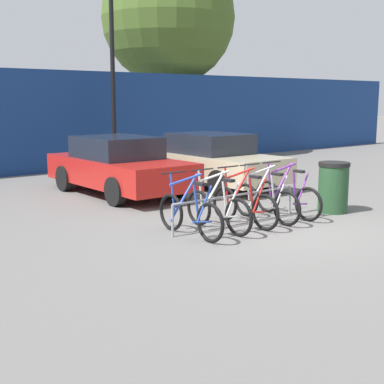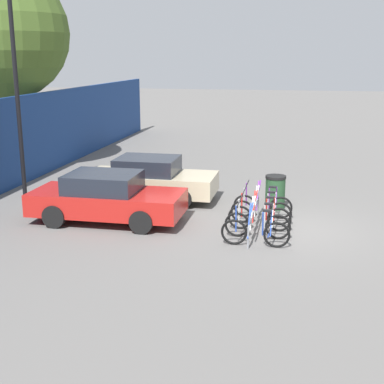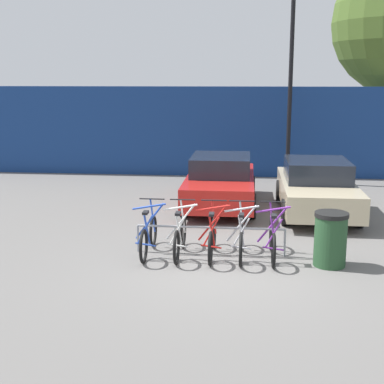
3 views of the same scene
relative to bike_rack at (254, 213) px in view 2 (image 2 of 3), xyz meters
name	(u,v)px [view 2 (image 2 of 3)]	position (x,y,z in m)	size (l,w,h in m)	color
ground_plane	(279,228)	(0.35, -0.68, -0.48)	(120.00, 120.00, 0.00)	#605E5B
bike_rack	(254,213)	(0.00, 0.00, 0.00)	(3.00, 0.04, 0.57)	gray
bicycle_blue	(255,232)	(-1.23, -0.15, -0.10)	(0.68, 1.71, 1.05)	black
bicycle_white	(257,224)	(-0.59, -0.15, -0.10)	(0.68, 1.71, 1.05)	black
bicycle_red	(259,217)	(0.05, -0.15, -0.10)	(0.68, 1.71, 1.05)	black
bicycle_silver	(261,211)	(0.62, -0.15, -0.10)	(0.68, 1.71, 1.05)	black
bicycle_purple	(263,205)	(1.23, -0.15, -0.10)	(0.68, 1.71, 1.05)	black
car_red	(107,198)	(-0.01, 4.15, 0.22)	(1.91, 4.27, 1.40)	red
car_beige	(150,179)	(2.51, 3.59, 0.22)	(1.91, 4.20, 1.40)	#C1B28E
lamp_post	(16,76)	(2.06, 7.83, 3.47)	(0.24, 0.44, 7.18)	black
trash_bin	(275,192)	(2.28, -0.45, 0.04)	(0.63, 0.63, 1.03)	#234728
tree_behind_hoarding	(3,34)	(6.29, 10.62, 4.92)	(5.24, 5.24, 8.05)	brown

